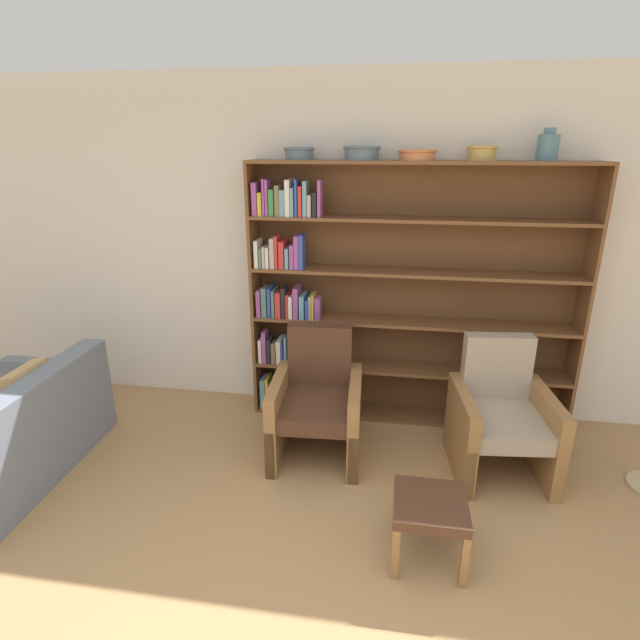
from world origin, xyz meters
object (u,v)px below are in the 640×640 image
object	(u,v)px
bookshelf	(382,296)
armchair_leather	(317,403)
bowl_slate	(362,152)
vase_tall	(548,147)
bowl_cream	(417,154)
footstool	(430,510)
armchair_cushioned	(501,417)
bowl_stoneware	(482,152)
bowl_terracotta	(299,152)

from	to	relation	value
bookshelf	armchair_leather	distance (m)	1.01
bowl_slate	vase_tall	distance (m)	1.29
bowl_cream	vase_tall	xyz separation A→B (m)	(0.88, 0.00, 0.05)
vase_tall	footstool	size ratio (longest dim) A/B	0.55
vase_tall	armchair_cushioned	world-z (taller)	vase_tall
bowl_cream	bowl_stoneware	bearing A→B (deg)	0.00
bowl_terracotta	bowl_slate	distance (m)	0.47
bowl_terracotta	armchair_leather	xyz separation A→B (m)	(0.24, -0.62, -1.75)
bowl_cream	armchair_cushioned	size ratio (longest dim) A/B	0.30
bookshelf	bowl_cream	world-z (taller)	bowl_cream
bookshelf	bowl_stoneware	size ratio (longest dim) A/B	11.91
bowl_slate	armchair_cushioned	world-z (taller)	bowl_slate
armchair_cushioned	bowl_cream	bearing A→B (deg)	-48.94
bowl_cream	armchair_cushioned	xyz separation A→B (m)	(0.67, -0.62, -1.74)
footstool	bowl_cream	bearing A→B (deg)	95.53
bookshelf	bowl_slate	size ratio (longest dim) A/B	9.32
bookshelf	armchair_cushioned	world-z (taller)	bookshelf
vase_tall	armchair_leather	xyz separation A→B (m)	(-1.52, -0.62, -1.79)
armchair_leather	armchair_cushioned	bearing A→B (deg)	176.67
bookshelf	bowl_slate	xyz separation A→B (m)	(-0.19, -0.02, 1.09)
bookshelf	armchair_leather	size ratio (longest dim) A/B	2.76
armchair_cushioned	footstool	distance (m)	1.07
bowl_stoneware	bowl_cream	bearing A→B (deg)	180.00
bowl_stoneware	bowl_slate	bearing A→B (deg)	180.00
bowl_slate	bowl_terracotta	bearing A→B (deg)	-180.00
bookshelf	footstool	distance (m)	1.78
bookshelf	vase_tall	bearing A→B (deg)	-1.19
vase_tall	armchair_cushioned	size ratio (longest dim) A/B	0.23
vase_tall	footstool	world-z (taller)	vase_tall
bowl_stoneware	armchair_cushioned	xyz separation A→B (m)	(0.22, -0.62, -1.75)
bowl_terracotta	bowl_slate	bearing A→B (deg)	0.00
bowl_slate	bowl_cream	size ratio (longest dim) A/B	0.99
armchair_cushioned	bowl_stoneware	bearing A→B (deg)	-76.48
bookshelf	bowl_terracotta	size ratio (longest dim) A/B	10.89
bowl_slate	armchair_cushioned	distance (m)	2.14
bowl_stoneware	footstool	xyz separation A→B (m)	(-0.30, -1.55, -1.84)
bowl_cream	bowl_stoneware	world-z (taller)	bowl_stoneware
armchair_cushioned	bookshelf	bearing A→B (deg)	-42.28
bowl_slate	bookshelf	bearing A→B (deg)	6.86
bowl_cream	footstool	xyz separation A→B (m)	(0.15, -1.55, -1.82)
bowl_slate	armchair_leather	xyz separation A→B (m)	(-0.23, -0.62, -1.75)
bowl_slate	vase_tall	world-z (taller)	vase_tall
bowl_slate	bowl_cream	distance (m)	0.40
bookshelf	bowl_stoneware	distance (m)	1.28
bookshelf	bowl_terracotta	xyz separation A→B (m)	(-0.66, -0.02, 1.09)
armchair_leather	footstool	size ratio (longest dim) A/B	2.36
armchair_cushioned	footstool	xyz separation A→B (m)	(-0.52, -0.94, -0.09)
vase_tall	armchair_cushioned	xyz separation A→B (m)	(-0.21, -0.62, -1.79)
bowl_terracotta	vase_tall	world-z (taller)	vase_tall
bowl_terracotta	armchair_cushioned	size ratio (longest dim) A/B	0.25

